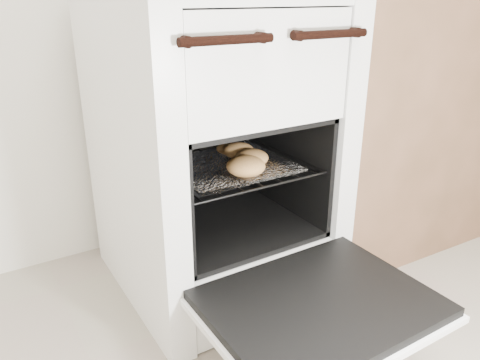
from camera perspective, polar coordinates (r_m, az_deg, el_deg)
The scene contains 6 objects.
stove at distance 1.31m, azimuth -3.10°, elevation 3.74°, with size 0.55×0.62×0.85m.
oven_door at distance 1.07m, azimuth 9.68°, elevation -14.91°, with size 0.50×0.39×0.03m.
oven_rack at distance 1.27m, azimuth -1.75°, elevation 1.83°, with size 0.40×0.39×0.01m.
foil_sheet at distance 1.25m, azimuth -1.33°, elevation 1.82°, with size 0.31×0.28×0.01m, color white.
baked_rolls at distance 1.23m, azimuth 0.37°, elevation 2.79°, with size 0.18×0.27×0.05m.
counter at distance 1.81m, azimuth 18.50°, elevation 9.33°, with size 0.93×0.62×0.93m, color brown.
Camera 1 is at (-0.49, 0.10, 0.82)m, focal length 35.00 mm.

